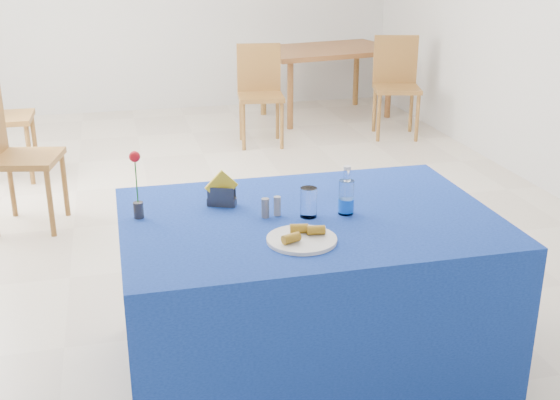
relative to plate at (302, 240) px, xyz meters
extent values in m
plane|color=beige|center=(0.11, 2.25, -0.77)|extent=(7.00, 7.00, 0.00)
plane|color=silver|center=(0.11, -1.25, 0.63)|extent=(5.00, 0.00, 5.00)
cylinder|color=silver|center=(0.00, 0.00, 0.00)|extent=(0.28, 0.28, 0.01)
cylinder|color=white|center=(0.10, 0.25, 0.06)|extent=(0.07, 0.07, 0.13)
cylinder|color=gray|center=(-0.03, 0.29, 0.04)|extent=(0.03, 0.03, 0.08)
cylinder|color=slate|center=(-0.08, 0.28, 0.04)|extent=(0.03, 0.03, 0.08)
cube|color=navy|center=(0.10, 0.26, -0.39)|extent=(1.60, 1.10, 0.76)
cylinder|color=silver|center=(0.26, 0.24, 0.07)|extent=(0.07, 0.07, 0.15)
cylinder|color=blue|center=(0.26, 0.24, 0.03)|extent=(0.07, 0.07, 0.06)
cylinder|color=white|center=(0.26, 0.24, 0.17)|extent=(0.03, 0.03, 0.05)
cylinder|color=silver|center=(0.26, 0.24, 0.20)|extent=(0.03, 0.03, 0.01)
cube|color=#3C3B41|center=(-0.24, 0.47, 0.01)|extent=(0.14, 0.09, 0.03)
cube|color=#323337|center=(-0.25, 0.45, 0.04)|extent=(0.11, 0.05, 0.09)
cube|color=#3B3B40|center=(-0.23, 0.49, 0.04)|extent=(0.11, 0.05, 0.09)
cube|color=yellow|center=(-0.24, 0.47, 0.08)|extent=(0.15, 0.02, 0.15)
cylinder|color=#26252A|center=(-0.61, 0.41, 0.03)|extent=(0.04, 0.04, 0.07)
cylinder|color=#1D6F1B|center=(-0.61, 0.41, 0.14)|extent=(0.01, 0.01, 0.22)
sphere|color=red|center=(-0.61, 0.41, 0.26)|extent=(0.05, 0.05, 0.05)
cube|color=brown|center=(1.64, 4.95, -0.04)|extent=(1.67, 1.24, 0.05)
cylinder|color=brown|center=(1.12, 4.50, -0.41)|extent=(0.06, 0.06, 0.71)
cylinder|color=#905D2A|center=(2.30, 4.72, -0.41)|extent=(0.06, 0.06, 0.71)
cylinder|color=olive|center=(0.99, 5.18, -0.41)|extent=(0.06, 0.06, 0.71)
cylinder|color=#97622B|center=(2.17, 5.41, -0.41)|extent=(0.06, 0.06, 0.71)
cylinder|color=brown|center=(0.50, 3.84, -0.54)|extent=(0.04, 0.04, 0.45)
cylinder|color=brown|center=(0.86, 3.79, -0.54)|extent=(0.04, 0.04, 0.45)
cylinder|color=brown|center=(0.55, 4.19, -0.54)|extent=(0.04, 0.04, 0.45)
cylinder|color=brown|center=(0.90, 4.15, -0.54)|extent=(0.04, 0.04, 0.45)
cube|color=brown|center=(0.70, 3.99, -0.30)|extent=(0.47, 0.47, 0.04)
cube|color=brown|center=(0.73, 4.18, -0.06)|extent=(0.42, 0.09, 0.46)
cylinder|color=brown|center=(1.84, 3.82, -0.53)|extent=(0.04, 0.04, 0.47)
cylinder|color=brown|center=(2.20, 3.73, -0.53)|extent=(0.04, 0.04, 0.47)
cylinder|color=brown|center=(1.93, 4.19, -0.53)|extent=(0.04, 0.04, 0.47)
cylinder|color=brown|center=(2.30, 4.09, -0.53)|extent=(0.04, 0.04, 0.47)
cube|color=brown|center=(2.07, 3.96, -0.28)|extent=(0.53, 0.53, 0.04)
cube|color=brown|center=(2.12, 4.15, -0.03)|extent=(0.43, 0.15, 0.48)
cylinder|color=brown|center=(-1.13, 2.14, -0.53)|extent=(0.04, 0.04, 0.47)
cylinder|color=brown|center=(-1.05, 2.51, -0.53)|extent=(0.04, 0.04, 0.47)
cylinder|color=brown|center=(-1.42, 2.58, -0.53)|extent=(0.04, 0.04, 0.47)
cube|color=brown|center=(-1.27, 2.36, -0.28)|extent=(0.52, 0.52, 0.04)
cylinder|color=brown|center=(-1.35, 3.29, -0.52)|extent=(0.04, 0.04, 0.49)
cylinder|color=brown|center=(-1.35, 3.68, -0.52)|extent=(0.04, 0.04, 0.49)
cube|color=brown|center=(-1.55, 3.49, -0.26)|extent=(0.47, 0.47, 0.04)
cylinder|color=gold|center=(-0.05, -0.03, 0.03)|extent=(0.08, 0.06, 0.04)
cylinder|color=beige|center=(-0.02, -0.02, 0.03)|extent=(0.01, 0.03, 0.03)
cylinder|color=gold|center=(0.06, 0.02, 0.03)|extent=(0.08, 0.05, 0.04)
cylinder|color=beige|center=(0.10, 0.02, 0.03)|extent=(0.01, 0.03, 0.03)
cylinder|color=gold|center=(0.00, 0.05, 0.03)|extent=(0.08, 0.05, 0.04)
cylinder|color=beige|center=(0.04, 0.05, 0.03)|extent=(0.01, 0.03, 0.03)
camera|label=1|loc=(-0.68, -2.43, 1.11)|focal=45.00mm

